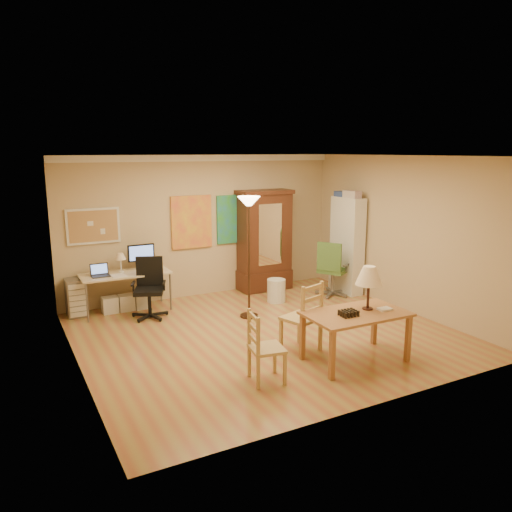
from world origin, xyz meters
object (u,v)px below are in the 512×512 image
office_chair_black (150,302)px  office_chair_green (332,281)px  dining_table (361,302)px  computer_desk (127,287)px  bookshelf (347,246)px  armoire (264,247)px

office_chair_black → office_chair_green: office_chair_green is taller
office_chair_black → office_chair_green: bearing=-6.4°
dining_table → computer_desk: (-2.25, 3.57, -0.39)m
office_chair_green → bookshelf: bearing=12.7°
dining_table → office_chair_green: (1.49, 2.64, -0.52)m
computer_desk → bookshelf: 4.26m
office_chair_black → office_chair_green: size_ratio=0.95×
computer_desk → bookshelf: bearing=-11.5°
dining_table → bookshelf: (1.89, 2.73, 0.14)m
dining_table → office_chair_black: bearing=123.6°
office_chair_black → armoire: armoire is taller
dining_table → bookshelf: 3.33m
bookshelf → office_chair_green: bearing=-167.3°
computer_desk → armoire: armoire is taller
office_chair_green → armoire: size_ratio=0.53×
office_chair_black → armoire: (2.56, 0.63, 0.61)m
dining_table → computer_desk: 4.24m
computer_desk → dining_table: bearing=-57.8°
computer_desk → armoire: (2.80, 0.08, 0.46)m
dining_table → armoire: bearing=81.5°
computer_desk → armoire: bearing=1.7°
office_chair_black → bookshelf: bookshelf is taller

